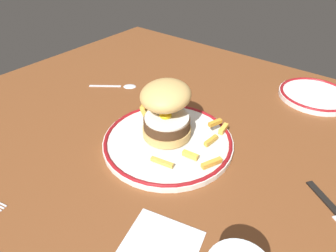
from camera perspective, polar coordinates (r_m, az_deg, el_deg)
ground_plane at (r=67.15cm, az=0.13°, el=-1.48°), size 112.49×98.38×4.00cm
dinner_plate at (r=60.62cm, az=0.00°, el=-2.87°), size 27.21×27.21×1.60cm
burger at (r=58.58cm, az=-0.38°, el=3.33°), size 11.59×11.72×11.55cm
fries_pile at (r=61.79cm, az=2.17°, el=-0.39°), size 24.98×18.65×2.61cm
side_plate at (r=85.73cm, az=27.09°, el=5.52°), size 18.32×18.32×1.60cm
spoon at (r=82.84cm, az=-8.62°, el=7.93°), size 11.68×9.31×0.90cm
napkin at (r=45.39cm, az=-1.58°, el=-22.67°), size 12.95×12.20×0.40cm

